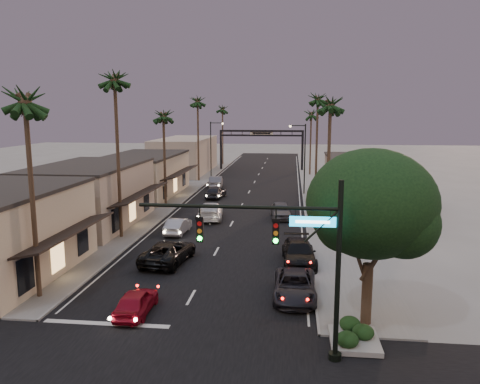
% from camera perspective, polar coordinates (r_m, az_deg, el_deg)
% --- Properties ---
extents(ground, '(200.00, 200.00, 0.00)m').
position_cam_1_polar(ground, '(56.17, 0.55, -1.03)').
color(ground, slate).
rests_on(ground, ground).
extents(road, '(14.00, 120.00, 0.02)m').
position_cam_1_polar(road, '(61.06, 1.03, -0.15)').
color(road, black).
rests_on(road, ground).
extents(sidewalk_left, '(5.00, 92.00, 0.12)m').
position_cam_1_polar(sidewalk_left, '(69.37, -6.26, 1.03)').
color(sidewalk_left, slate).
rests_on(sidewalk_left, ground).
extents(sidewalk_right, '(5.00, 92.00, 0.12)m').
position_cam_1_polar(sidewalk_right, '(67.81, 9.61, 0.75)').
color(sidewalk_right, slate).
rests_on(sidewalk_right, ground).
extents(storefront_mid, '(8.00, 14.00, 5.50)m').
position_cam_1_polar(storefront_mid, '(45.59, -17.81, -0.51)').
color(storefront_mid, gray).
rests_on(storefront_mid, ground).
extents(storefront_far, '(8.00, 16.00, 5.00)m').
position_cam_1_polar(storefront_far, '(60.39, -11.62, 1.93)').
color(storefront_far, tan).
rests_on(storefront_far, ground).
extents(storefront_dist, '(8.00, 20.00, 6.00)m').
position_cam_1_polar(storefront_dist, '(82.38, -6.71, 4.45)').
color(storefront_dist, gray).
rests_on(storefront_dist, ground).
extents(building_right, '(8.00, 18.00, 5.00)m').
position_cam_1_polar(building_right, '(56.10, 14.93, 1.22)').
color(building_right, gray).
rests_on(building_right, ground).
extents(traffic_signal, '(8.51, 0.22, 7.80)m').
position_cam_1_polar(traffic_signal, '(19.65, 6.39, -6.31)').
color(traffic_signal, black).
rests_on(traffic_signal, ground).
extents(corner_tree, '(6.20, 6.20, 8.80)m').
position_cam_1_polar(corner_tree, '(23.12, 15.88, -1.90)').
color(corner_tree, '#38281C').
rests_on(corner_tree, ground).
extents(planter, '(2.20, 2.60, 0.24)m').
position_cam_1_polar(planter, '(23.13, 13.73, -17.54)').
color(planter, gray).
rests_on(planter, ground).
extents(arch, '(15.20, 0.40, 7.27)m').
position_cam_1_polar(arch, '(85.22, 2.63, 6.39)').
color(arch, black).
rests_on(arch, ground).
extents(streetlight_right, '(2.13, 0.30, 9.00)m').
position_cam_1_polar(streetlight_right, '(60.13, 7.64, 4.73)').
color(streetlight_right, black).
rests_on(streetlight_right, ground).
extents(streetlight_left, '(2.13, 0.30, 9.00)m').
position_cam_1_polar(streetlight_left, '(74.14, -3.37, 5.73)').
color(streetlight_left, black).
rests_on(streetlight_left, ground).
extents(palm_la, '(3.20, 3.20, 13.20)m').
position_cam_1_polar(palm_la, '(27.82, -24.81, 10.82)').
color(palm_la, '#38281C').
rests_on(palm_la, ground).
extents(palm_lb, '(3.20, 3.20, 15.20)m').
position_cam_1_polar(palm_lb, '(39.64, -15.07, 13.60)').
color(palm_lb, '#38281C').
rests_on(palm_lb, ground).
extents(palm_lc, '(3.20, 3.20, 12.20)m').
position_cam_1_polar(palm_lc, '(52.84, -9.34, 9.59)').
color(palm_lc, '#38281C').
rests_on(palm_lc, ground).
extents(palm_ld, '(3.20, 3.20, 14.20)m').
position_cam_1_polar(palm_ld, '(71.35, -5.19, 11.24)').
color(palm_ld, '#38281C').
rests_on(palm_ld, ground).
extents(palm_ra, '(3.20, 3.20, 13.20)m').
position_cam_1_polar(palm_ra, '(39.02, 10.98, 10.96)').
color(palm_ra, '#38281C').
rests_on(palm_ra, ground).
extents(palm_rb, '(3.20, 3.20, 14.20)m').
position_cam_1_polar(palm_rb, '(59.00, 9.49, 11.48)').
color(palm_rb, '#38281C').
rests_on(palm_rb, ground).
extents(palm_rc, '(3.20, 3.20, 12.20)m').
position_cam_1_polar(palm_rc, '(78.95, 8.69, 9.61)').
color(palm_rc, '#38281C').
rests_on(palm_rc, ground).
extents(palm_far, '(3.20, 3.20, 13.20)m').
position_cam_1_polar(palm_far, '(93.93, -2.15, 10.31)').
color(palm_far, '#38281C').
rests_on(palm_far, ground).
extents(oncoming_red, '(1.61, 3.92, 1.33)m').
position_cam_1_polar(oncoming_red, '(25.79, -12.55, -12.91)').
color(oncoming_red, maroon).
rests_on(oncoming_red, ground).
extents(oncoming_pickup, '(3.30, 5.92, 1.57)m').
position_cam_1_polar(oncoming_pickup, '(33.51, -8.71, -7.22)').
color(oncoming_pickup, black).
rests_on(oncoming_pickup, ground).
extents(oncoming_silver, '(1.66, 4.24, 1.38)m').
position_cam_1_polar(oncoming_silver, '(41.24, -7.57, -4.10)').
color(oncoming_silver, '#9A999E').
rests_on(oncoming_silver, ground).
extents(oncoming_white, '(2.96, 5.89, 1.64)m').
position_cam_1_polar(oncoming_white, '(46.46, -3.59, -2.30)').
color(oncoming_white, silver).
rests_on(oncoming_white, ground).
extents(oncoming_dgrey, '(2.34, 4.73, 1.55)m').
position_cam_1_polar(oncoming_dgrey, '(57.54, -2.97, 0.00)').
color(oncoming_dgrey, black).
rests_on(oncoming_dgrey, ground).
extents(oncoming_grey_far, '(2.25, 5.11, 1.63)m').
position_cam_1_polar(oncoming_grey_far, '(65.49, -2.96, 1.23)').
color(oncoming_grey_far, '#55545A').
rests_on(oncoming_grey_far, ground).
extents(curbside_near, '(2.38, 5.16, 1.43)m').
position_cam_1_polar(curbside_near, '(27.33, 6.70, -11.29)').
color(curbside_near, black).
rests_on(curbside_near, ground).
extents(curbside_black, '(2.58, 5.62, 1.59)m').
position_cam_1_polar(curbside_black, '(33.14, 7.18, -7.35)').
color(curbside_black, black).
rests_on(curbside_black, ground).
extents(curbside_grey, '(2.30, 4.79, 1.58)m').
position_cam_1_polar(curbside_grey, '(46.90, 4.99, -2.24)').
color(curbside_grey, '#4B4B50').
rests_on(curbside_grey, ground).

